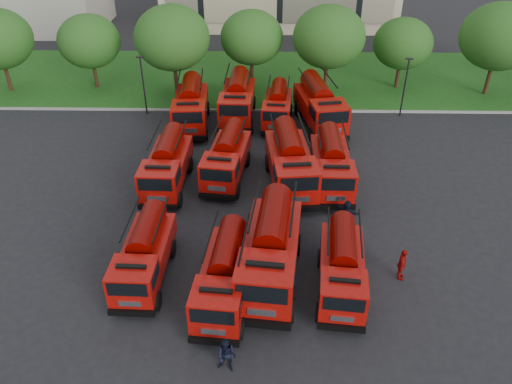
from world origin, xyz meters
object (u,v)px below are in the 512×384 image
at_px(fire_truck_11, 320,105).
at_px(firefighter_0, 260,322).
at_px(fire_truck_10, 277,106).
at_px(fire_truck_7, 331,164).
at_px(fire_truck_9, 238,99).
at_px(fire_truck_8, 191,105).
at_px(firefighter_2, 399,278).
at_px(fire_truck_3, 342,267).
at_px(firefighter_1, 227,369).
at_px(fire_truck_0, 145,254).
at_px(fire_truck_1, 225,275).
at_px(firefighter_4, 160,257).
at_px(fire_truck_2, 271,249).
at_px(firefighter_3, 353,295).
at_px(fire_truck_4, 167,164).
at_px(fire_truck_5, 227,157).
at_px(firefighter_5, 345,223).
at_px(fire_truck_6, 290,162).

bearing_deg(fire_truck_11, firefighter_0, -112.53).
bearing_deg(fire_truck_10, fire_truck_7, -65.91).
bearing_deg(fire_truck_9, fire_truck_8, -158.35).
bearing_deg(firefighter_2, fire_truck_11, 23.64).
relative_size(fire_truck_3, firefighter_1, 3.64).
bearing_deg(fire_truck_0, firefighter_1, -49.78).
xyz_separation_m(fire_truck_1, firefighter_4, (-3.88, 2.98, -1.53)).
height_order(fire_truck_0, fire_truck_2, fire_truck_2).
distance_m(fire_truck_8, firefighter_3, 22.30).
relative_size(fire_truck_1, fire_truck_4, 0.96).
distance_m(fire_truck_11, firefighter_0, 22.04).
xyz_separation_m(fire_truck_5, fire_truck_8, (-3.51, 8.17, 0.16)).
bearing_deg(fire_truck_4, fire_truck_0, -86.41).
bearing_deg(firefighter_0, fire_truck_4, 108.58).
distance_m(fire_truck_1, firefighter_1, 4.60).
bearing_deg(fire_truck_4, fire_truck_7, 2.83).
xyz_separation_m(fire_truck_8, firefighter_2, (13.29, -18.18, -1.74)).
distance_m(fire_truck_5, fire_truck_11, 10.88).
relative_size(fire_truck_2, firefighter_3, 5.02).
distance_m(fire_truck_5, fire_truck_10, 9.45).
bearing_deg(firefighter_1, firefighter_4, 136.80).
xyz_separation_m(fire_truck_11, firefighter_1, (-5.99, -24.18, -1.81)).
relative_size(firefighter_4, firefighter_5, 1.17).
bearing_deg(fire_truck_6, firefighter_2, -64.78).
bearing_deg(fire_truck_1, fire_truck_6, 76.67).
xyz_separation_m(fire_truck_1, fire_truck_5, (-0.69, 11.56, 0.05)).
bearing_deg(fire_truck_3, fire_truck_0, -178.14).
relative_size(fire_truck_2, fire_truck_5, 1.15).
bearing_deg(fire_truck_2, firefighter_1, -101.38).
xyz_separation_m(firefighter_1, firefighter_4, (-4.24, 7.30, 0.00)).
distance_m(fire_truck_9, firefighter_4, 18.54).
relative_size(fire_truck_1, fire_truck_10, 1.04).
height_order(fire_truck_5, fire_truck_9, fire_truck_9).
xyz_separation_m(fire_truck_8, firefighter_3, (10.66, -19.51, -1.74)).
distance_m(fire_truck_1, fire_truck_8, 20.17).
relative_size(fire_truck_6, fire_truck_7, 1.12).
relative_size(firefighter_2, firefighter_3, 1.16).
bearing_deg(firefighter_1, firefighter_5, 75.17).
height_order(fire_truck_1, fire_truck_8, fire_truck_8).
height_order(fire_truck_9, fire_truck_10, fire_truck_9).
distance_m(fire_truck_3, firefighter_0, 4.96).
xyz_separation_m(fire_truck_8, firefighter_4, (0.32, -16.75, -1.74)).
bearing_deg(firefighter_1, firefighter_0, 79.63).
distance_m(fire_truck_0, firefighter_2, 13.47).
bearing_deg(fire_truck_4, fire_truck_11, 42.30).
distance_m(fire_truck_0, fire_truck_5, 10.65).
xyz_separation_m(fire_truck_1, fire_truck_3, (5.83, 0.76, -0.07)).
relative_size(fire_truck_6, firefighter_3, 4.90).
bearing_deg(fire_truck_11, fire_truck_3, -101.95).
relative_size(fire_truck_10, firefighter_4, 3.55).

